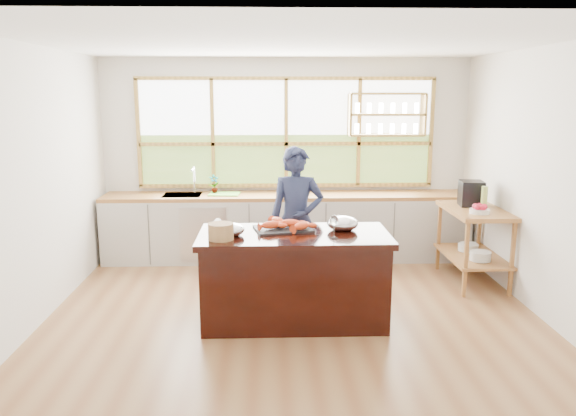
{
  "coord_description": "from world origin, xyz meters",
  "views": [
    {
      "loc": [
        -0.24,
        -5.48,
        2.25
      ],
      "look_at": [
        -0.05,
        0.15,
        1.08
      ],
      "focal_mm": 35.0,
      "sensor_mm": 36.0,
      "label": 1
    }
  ],
  "objects_px": {
    "cook": "(297,221)",
    "wicker_basket": "(221,231)",
    "island": "(294,277)",
    "espresso_machine": "(471,193)"
  },
  "relations": [
    {
      "from": "cook",
      "to": "wicker_basket",
      "type": "height_order",
      "value": "cook"
    },
    {
      "from": "island",
      "to": "espresso_machine",
      "type": "bearing_deg",
      "value": 30.15
    },
    {
      "from": "cook",
      "to": "wicker_basket",
      "type": "xyz_separation_m",
      "value": [
        -0.76,
        -1.05,
        0.15
      ]
    },
    {
      "from": "espresso_machine",
      "to": "wicker_basket",
      "type": "bearing_deg",
      "value": -145.69
    },
    {
      "from": "island",
      "to": "espresso_machine",
      "type": "relative_size",
      "value": 6.12
    },
    {
      "from": "wicker_basket",
      "to": "espresso_machine",
      "type": "bearing_deg",
      "value": 27.19
    },
    {
      "from": "espresso_machine",
      "to": "wicker_basket",
      "type": "xyz_separation_m",
      "value": [
        -2.88,
        -1.48,
        -0.07
      ]
    },
    {
      "from": "cook",
      "to": "wicker_basket",
      "type": "distance_m",
      "value": 1.3
    },
    {
      "from": "espresso_machine",
      "to": "wicker_basket",
      "type": "relative_size",
      "value": 1.27
    },
    {
      "from": "cook",
      "to": "espresso_machine",
      "type": "distance_m",
      "value": 2.18
    }
  ]
}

